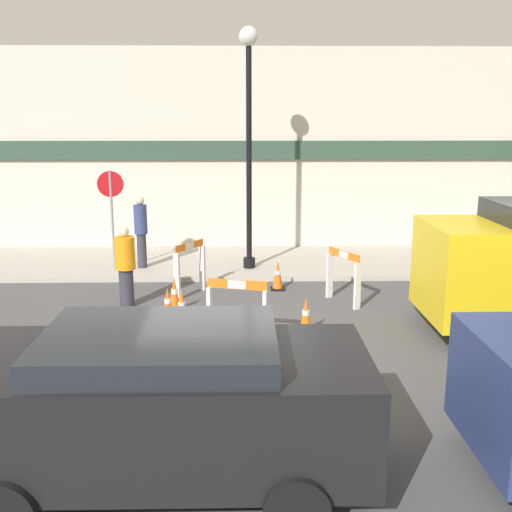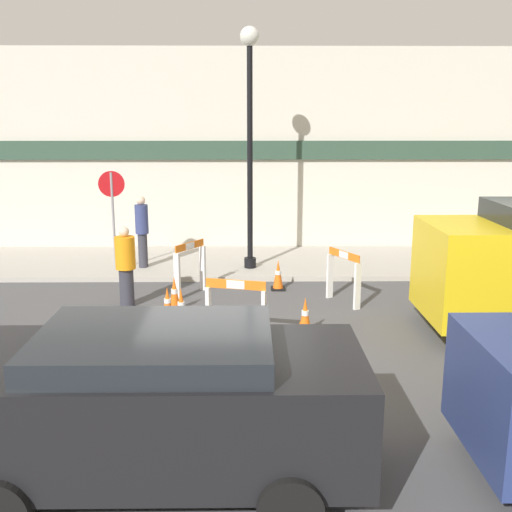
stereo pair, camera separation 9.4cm
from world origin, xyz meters
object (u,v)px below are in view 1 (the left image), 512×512
(stop_sign, at_px, (111,205))
(person_pedestrian, at_px, (141,229))
(streetlamp_post, at_px, (249,118))
(parked_car_1, at_px, (162,398))
(person_worker, at_px, (125,265))

(stop_sign, distance_m, person_pedestrian, 0.92)
(streetlamp_post, xyz_separation_m, parked_car_1, (-0.96, -8.56, -2.73))
(person_pedestrian, bearing_deg, parked_car_1, 112.19)
(parked_car_1, bearing_deg, person_pedestrian, 100.73)
(person_worker, bearing_deg, person_pedestrian, 103.05)
(streetlamp_post, relative_size, person_worker, 3.46)
(streetlamp_post, relative_size, stop_sign, 2.35)
(stop_sign, bearing_deg, person_worker, 96.04)
(streetlamp_post, bearing_deg, stop_sign, -176.36)
(parked_car_1, bearing_deg, person_worker, 104.21)
(streetlamp_post, xyz_separation_m, stop_sign, (-3.20, -0.20, -1.97))
(stop_sign, height_order, person_worker, stop_sign)
(streetlamp_post, xyz_separation_m, person_pedestrian, (-2.59, 0.07, -2.60))
(streetlamp_post, distance_m, stop_sign, 3.76)
(parked_car_1, bearing_deg, stop_sign, 105.05)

